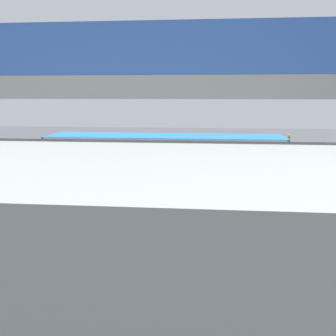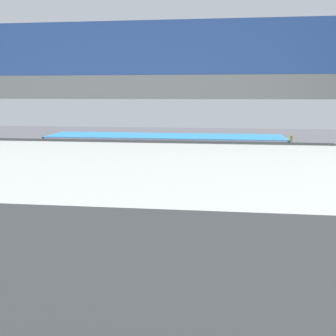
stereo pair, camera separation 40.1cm
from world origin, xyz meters
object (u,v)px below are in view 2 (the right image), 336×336
at_px(pedestrian, 184,195).
at_px(bicycle_green, 276,232).
at_px(traffic_sign, 291,151).
at_px(city_bus, 165,161).
at_px(bicycle_black, 303,219).

bearing_deg(pedestrian, bicycle_green, 141.22).
bearing_deg(traffic_sign, bicycle_green, 77.65).
bearing_deg(city_bus, bicycle_black, 146.91).
height_order(city_bus, pedestrian, city_bus).
distance_m(bicycle_black, traffic_sign, 8.34).
distance_m(city_bus, traffic_sign, 8.05).
xyz_separation_m(bicycle_black, bicycle_green, (1.26, 1.62, 0.00)).
bearing_deg(city_bus, pedestrian, 114.17).
bearing_deg(traffic_sign, city_bus, 32.08).
distance_m(pedestrian, traffic_sign, 9.01).
bearing_deg(bicycle_green, city_bus, -49.53).
height_order(city_bus, bicycle_green, city_bus).
bearing_deg(bicycle_green, traffic_sign, -102.35).
bearing_deg(bicycle_black, traffic_sign, -96.15).
bearing_deg(pedestrian, bicycle_black, 166.07).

